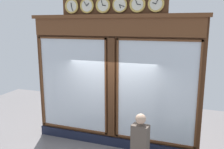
% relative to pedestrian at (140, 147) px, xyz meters
% --- Properties ---
extents(shop_facade, '(4.91, 0.42, 4.29)m').
position_rel_pedestrian_xyz_m(shop_facade, '(1.17, -1.62, 1.00)').
color(shop_facade, '#4C2B16').
rests_on(shop_facade, ground_plane).
extents(pedestrian, '(0.39, 0.27, 1.69)m').
position_rel_pedestrian_xyz_m(pedestrian, '(0.00, 0.00, 0.00)').
color(pedestrian, '#312A24').
rests_on(pedestrian, ground_plane).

